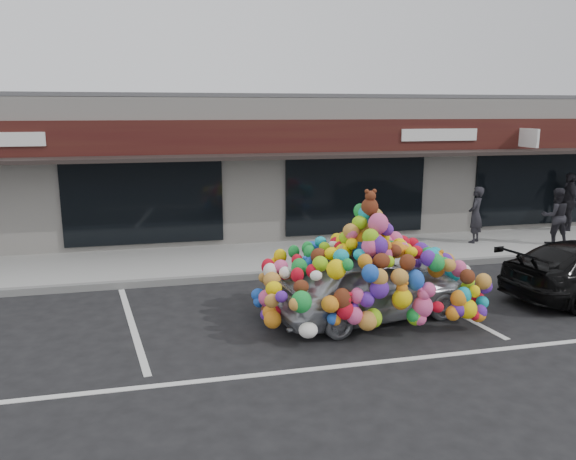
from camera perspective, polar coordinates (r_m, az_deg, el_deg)
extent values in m
plane|color=black|center=(10.93, 1.58, -8.57)|extent=(90.00, 90.00, 0.00)
cube|color=white|center=(18.66, -5.06, 6.63)|extent=(24.00, 6.00, 4.20)
cube|color=#59595B|center=(18.58, -5.19, 13.24)|extent=(24.00, 6.00, 0.12)
cube|color=#370F0F|center=(15.55, -3.50, 9.45)|extent=(24.00, 0.18, 0.90)
cube|color=black|center=(15.07, -3.14, 7.47)|extent=(24.00, 1.20, 0.10)
cube|color=white|center=(18.38, 23.19, 8.60)|extent=(0.08, 0.95, 0.55)
cube|color=white|center=(17.24, 15.16, 9.32)|extent=(2.40, 0.04, 0.35)
cube|color=black|center=(15.55, -14.42, 2.80)|extent=(4.20, 0.12, 2.30)
cube|color=black|center=(16.53, 6.87, 3.62)|extent=(4.20, 0.12, 2.30)
cube|color=black|center=(19.41, 23.81, 3.93)|extent=(4.20, 0.12, 2.30)
cube|color=#999A94|center=(14.63, -2.40, -2.91)|extent=(26.00, 3.00, 0.15)
cube|color=slate|center=(13.21, -1.18, -4.55)|extent=(26.00, 0.18, 0.16)
cube|color=silver|center=(10.81, -15.56, -9.24)|extent=(0.73, 4.37, 0.01)
cube|color=silver|center=(12.08, 14.38, -6.90)|extent=(0.73, 4.37, 0.01)
cube|color=silver|center=(9.68, 16.99, -11.91)|extent=(14.00, 0.12, 0.01)
imported|color=#B0B5BC|center=(10.66, 8.24, -5.63)|extent=(2.19, 3.94, 1.27)
ellipsoid|color=#FF0736|center=(10.38, 8.43, 0.21)|extent=(1.40, 1.75, 0.95)
sphere|color=#FFFE1A|center=(10.98, 14.93, -3.76)|extent=(0.34, 0.34, 0.34)
sphere|color=blue|center=(10.20, 13.09, -7.14)|extent=(0.36, 0.36, 0.36)
sphere|color=green|center=(11.16, 2.86, -4.89)|extent=(0.30, 0.30, 0.30)
sphere|color=#F956AA|center=(10.30, 8.50, 2.52)|extent=(0.32, 0.32, 0.32)
sphere|color=yellow|center=(10.32, 2.29, -4.30)|extent=(0.30, 0.30, 0.30)
imported|color=#232429|center=(16.77, 18.52, 1.48)|extent=(0.69, 0.68, 1.60)
imported|color=black|center=(17.45, 25.51, 1.29)|extent=(0.87, 0.74, 1.59)
imported|color=#252328|center=(19.64, 26.59, 2.60)|extent=(1.15, 0.79, 1.81)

